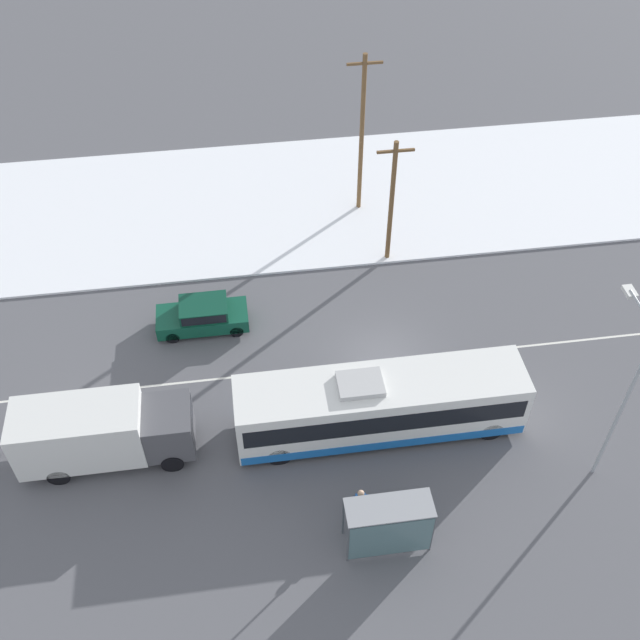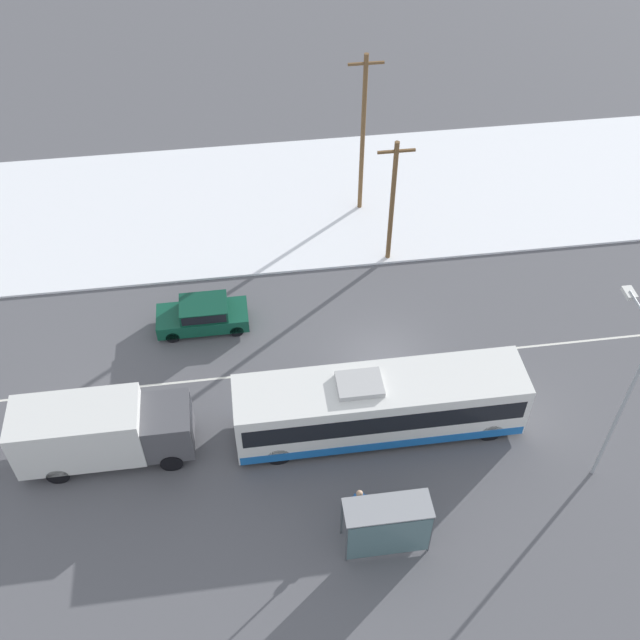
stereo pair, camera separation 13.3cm
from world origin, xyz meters
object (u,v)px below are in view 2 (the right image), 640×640
(pedestrian_at_stop, at_px, (359,501))
(bus_shelter, at_px, (388,525))
(sedan_car, at_px, (203,314))
(utility_pole_snowlot, at_px, (363,134))
(utility_pole_roadside, at_px, (392,201))
(city_bus, at_px, (379,405))
(streetlamp, at_px, (624,383))
(box_truck, at_px, (99,431))

(pedestrian_at_stop, height_order, bus_shelter, bus_shelter)
(sedan_car, relative_size, utility_pole_snowlot, 0.47)
(utility_pole_roadside, relative_size, utility_pole_snowlot, 0.77)
(sedan_car, height_order, utility_pole_roadside, utility_pole_roadside)
(city_bus, xyz_separation_m, streetlamp, (8.13, -2.91, 3.56))
(pedestrian_at_stop, relative_size, utility_pole_roadside, 0.23)
(city_bus, distance_m, streetlamp, 9.34)
(box_truck, xyz_separation_m, streetlamp, (19.32, -3.06, 3.44))
(city_bus, distance_m, box_truck, 11.20)
(utility_pole_snowlot, bearing_deg, city_bus, -97.00)
(box_truck, relative_size, streetlamp, 0.84)
(streetlamp, bearing_deg, pedestrian_at_stop, -173.92)
(sedan_car, xyz_separation_m, utility_pole_snowlot, (8.93, 8.22, 3.95))
(bus_shelter, xyz_separation_m, utility_pole_snowlot, (2.61, 20.68, 3.09))
(utility_pole_roadside, bearing_deg, streetlamp, -67.89)
(utility_pole_snowlot, bearing_deg, sedan_car, -137.36)
(city_bus, height_order, box_truck, city_bus)
(pedestrian_at_stop, relative_size, streetlamp, 0.20)
(city_bus, xyz_separation_m, utility_pole_snowlot, (1.87, 15.24, 3.24))
(box_truck, bearing_deg, sedan_car, 58.91)
(sedan_car, distance_m, pedestrian_at_stop, 12.28)
(city_bus, bearing_deg, utility_pole_roadside, 76.45)
(bus_shelter, bearing_deg, streetlamp, 15.93)
(box_truck, relative_size, bus_shelter, 2.18)
(utility_pole_roadside, xyz_separation_m, utility_pole_snowlot, (-0.72, 4.51, 1.08))
(utility_pole_snowlot, bearing_deg, bus_shelter, -97.19)
(box_truck, height_order, bus_shelter, box_truck)
(bus_shelter, relative_size, utility_pole_roadside, 0.45)
(pedestrian_at_stop, xyz_separation_m, utility_pole_snowlot, (3.38, 19.17, 3.77))
(utility_pole_snowlot, bearing_deg, streetlamp, -70.98)
(city_bus, relative_size, sedan_car, 2.75)
(streetlamp, xyz_separation_m, utility_pole_roadside, (-5.54, 13.64, -1.40))
(pedestrian_at_stop, height_order, utility_pole_roadside, utility_pole_roadside)
(utility_pole_roadside, height_order, utility_pole_snowlot, utility_pole_snowlot)
(city_bus, xyz_separation_m, box_truck, (-11.20, 0.15, 0.11))
(utility_pole_roadside, bearing_deg, pedestrian_at_stop, -105.59)
(city_bus, relative_size, pedestrian_at_stop, 7.23)
(bus_shelter, relative_size, streetlamp, 0.38)
(utility_pole_roadside, distance_m, utility_pole_snowlot, 4.69)
(streetlamp, relative_size, utility_pole_snowlot, 0.90)
(city_bus, xyz_separation_m, utility_pole_roadside, (2.59, 10.73, 2.16))
(bus_shelter, bearing_deg, sedan_car, 116.91)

